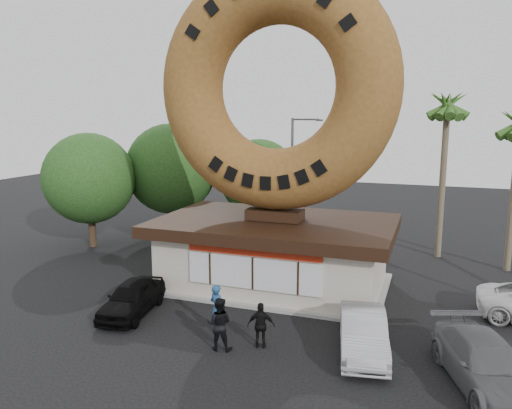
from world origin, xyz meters
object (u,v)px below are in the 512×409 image
at_px(donut_shop, 275,250).
at_px(giant_donut, 276,88).
at_px(car_silver, 363,333).
at_px(person_center, 219,324).
at_px(car_black, 132,298).
at_px(person_left, 217,309).
at_px(street_lamp, 294,171).
at_px(person_right, 261,325).
at_px(car_grey, 486,364).

xyz_separation_m(donut_shop, giant_donut, (0.00, 0.02, 7.66)).
bearing_deg(car_silver, giant_donut, 121.21).
height_order(person_center, car_silver, person_center).
bearing_deg(donut_shop, car_black, -130.20).
height_order(person_left, car_silver, person_left).
bearing_deg(donut_shop, street_lamp, 100.50).
bearing_deg(person_left, car_silver, -153.16).
relative_size(giant_donut, car_silver, 2.54).
bearing_deg(person_center, street_lamp, -93.57).
distance_m(donut_shop, person_right, 6.68).
distance_m(giant_donut, car_black, 11.21).
xyz_separation_m(person_right, car_silver, (3.48, 0.88, -0.11)).
bearing_deg(giant_donut, car_grey, -36.52).
distance_m(giant_donut, person_center, 11.04).
distance_m(person_right, car_black, 6.18).
xyz_separation_m(street_lamp, person_center, (2.06, -17.08, -3.52)).
relative_size(person_left, car_silver, 0.43).
bearing_deg(giant_donut, car_silver, -47.91).
height_order(giant_donut, street_lamp, giant_donut).
bearing_deg(person_left, person_center, 141.01).
relative_size(person_right, car_black, 0.41).
relative_size(giant_donut, car_black, 2.73).
bearing_deg(person_right, car_black, -24.48).
height_order(person_left, car_black, person_left).
xyz_separation_m(person_left, car_grey, (9.30, -0.70, -0.21)).
relative_size(person_left, person_right, 1.15).
distance_m(donut_shop, person_left, 5.93).
height_order(person_left, person_center, person_left).
height_order(donut_shop, person_right, donut_shop).
bearing_deg(car_silver, street_lamp, 102.99).
height_order(giant_donut, person_center, giant_donut).
bearing_deg(person_left, person_right, -172.66).
xyz_separation_m(person_center, car_silver, (4.83, 1.51, -0.23)).
height_order(car_black, car_silver, car_silver).
bearing_deg(street_lamp, car_grey, -57.07).
bearing_deg(car_silver, person_right, -176.73).
distance_m(person_center, car_black, 5.04).
relative_size(donut_shop, person_center, 5.84).
distance_m(person_center, person_right, 1.49).
xyz_separation_m(street_lamp, person_right, (3.41, -16.45, -3.65)).
bearing_deg(giant_donut, donut_shop, -90.00).
height_order(giant_donut, person_right, giant_donut).
relative_size(street_lamp, person_center, 4.17).
bearing_deg(car_black, person_center, -28.20).
xyz_separation_m(donut_shop, car_silver, (5.03, -5.56, -1.04)).
bearing_deg(person_right, giant_donut, -91.01).
height_order(street_lamp, person_center, street_lamp).
bearing_deg(car_black, giant_donut, 41.39).
bearing_deg(giant_donut, person_center, -88.38).
bearing_deg(street_lamp, donut_shop, -79.50).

